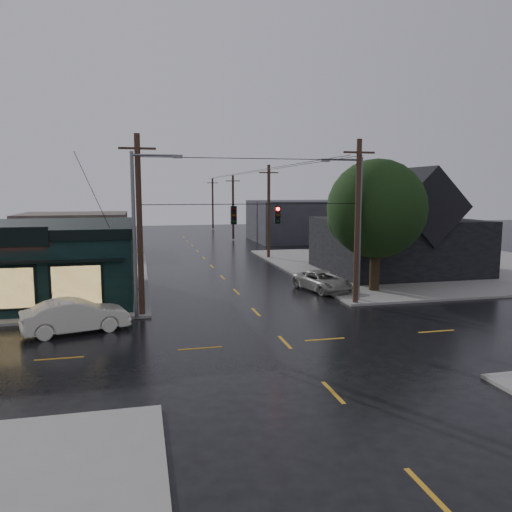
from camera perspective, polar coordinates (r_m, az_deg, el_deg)
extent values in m
plane|color=black|center=(23.84, 3.33, -9.82)|extent=(160.00, 160.00, 0.00)
cube|color=gray|center=(49.99, 19.00, -0.94)|extent=(28.00, 28.00, 0.15)
cube|color=black|center=(36.15, -26.64, -0.98)|extent=(16.00, 12.00, 4.20)
cube|color=black|center=(35.90, -26.87, 2.82)|extent=(16.30, 12.30, 0.60)
cube|color=black|center=(44.61, 15.73, 1.22)|extent=(12.00, 11.00, 4.50)
cylinder|color=black|center=(35.69, 13.43, -0.52)|extent=(0.70, 0.70, 4.14)
sphere|color=black|center=(35.37, 13.61, 5.27)|extent=(6.83, 6.83, 6.83)
cylinder|color=black|center=(29.05, -0.24, 5.96)|extent=(13.00, 0.04, 0.04)
cube|color=#322825|center=(62.44, -20.06, 2.60)|extent=(12.00, 10.00, 4.40)
cube|color=#28292E|center=(70.62, 5.44, 4.04)|extent=(14.00, 12.00, 5.60)
imported|color=beige|center=(26.74, -19.91, -6.45)|extent=(5.43, 3.09, 1.69)
imported|color=gray|center=(35.60, 7.62, -2.88)|extent=(3.49, 5.46, 1.40)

